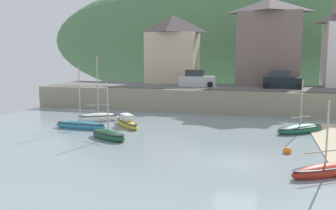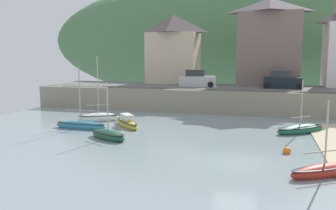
{
  "view_description": "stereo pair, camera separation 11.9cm",
  "coord_description": "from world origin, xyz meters",
  "views": [
    {
      "loc": [
        1.31,
        -19.86,
        6.06
      ],
      "look_at": [
        -6.14,
        7.65,
        1.99
      ],
      "focal_mm": 37.71,
      "sensor_mm": 36.0,
      "label": 1
    },
    {
      "loc": [
        1.43,
        -19.83,
        6.06
      ],
      "look_at": [
        -6.14,
        7.65,
        1.99
      ],
      "focal_mm": 37.71,
      "sensor_mm": 36.0,
      "label": 2
    }
  ],
  "objects": [
    {
      "name": "mooring_buoy",
      "position": [
        2.9,
        2.57,
        0.15
      ],
      "size": [
        0.51,
        0.51,
        0.51
      ],
      "color": "orange",
      "rests_on": "ground"
    },
    {
      "name": "dinghy_open_wooden",
      "position": [
        -9.78,
        7.71,
        0.31
      ],
      "size": [
        3.65,
        3.92,
        1.23
      ],
      "rotation": [
        0.0,
        0.0,
        -0.84
      ],
      "color": "gold",
      "rests_on": "ground"
    },
    {
      "name": "parked_car_near_slipway",
      "position": [
        -6.22,
        20.7,
        3.2
      ],
      "size": [
        4.17,
        1.88,
        1.95
      ],
      "rotation": [
        0.0,
        0.0,
        0.04
      ],
      "color": "#B7BBBD",
      "rests_on": "ground"
    },
    {
      "name": "rowboat_small_beached",
      "position": [
        -13.15,
        5.86,
        0.28
      ],
      "size": [
        4.6,
        1.09,
        5.38
      ],
      "rotation": [
        0.0,
        0.0,
        -0.02
      ],
      "color": "teal",
      "rests_on": "ground"
    },
    {
      "name": "motorboat_with_cabin",
      "position": [
        4.48,
        -1.23,
        0.27
      ],
      "size": [
        3.87,
        3.07,
        4.01
      ],
      "rotation": [
        0.0,
        0.0,
        0.6
      ],
      "color": "#A8281C",
      "rests_on": "ground"
    },
    {
      "name": "parked_car_by_wall",
      "position": [
        3.28,
        20.7,
        3.2
      ],
      "size": [
        4.12,
        1.82,
        1.95
      ],
      "rotation": [
        0.0,
        0.0,
        -0.01
      ],
      "color": "black",
      "rests_on": "ground"
    },
    {
      "name": "sailboat_white_hull",
      "position": [
        -9.41,
        3.14,
        0.28
      ],
      "size": [
        3.62,
        2.65,
        4.32
      ],
      "rotation": [
        0.0,
        0.0,
        -0.48
      ],
      "color": "#1F4F32",
      "rests_on": "ground"
    },
    {
      "name": "waterfront_building_left",
      "position": [
        -10.24,
        25.2,
        6.87
      ],
      "size": [
        6.62,
        5.18,
        8.76
      ],
      "color": "beige",
      "rests_on": "ground"
    },
    {
      "name": "hillside_backdrop",
      "position": [
        -4.13,
        55.2,
        8.97
      ],
      "size": [
        80.0,
        44.0,
        25.62
      ],
      "color": "#4C794C",
      "rests_on": "ground"
    },
    {
      "name": "sailboat_nearest_shore",
      "position": [
        -13.24,
        9.34,
        0.33
      ],
      "size": [
        3.87,
        2.98,
        6.19
      ],
      "rotation": [
        0.0,
        0.0,
        0.54
      ],
      "color": "white",
      "rests_on": "ground"
    },
    {
      "name": "quay_seawall",
      "position": [
        0.0,
        17.5,
        1.36
      ],
      "size": [
        48.0,
        9.4,
        2.4
      ],
      "color": "gray",
      "rests_on": "ground"
    },
    {
      "name": "waterfront_building_centre",
      "position": [
        1.68,
        25.2,
        7.65
      ],
      "size": [
        7.54,
        5.53,
        10.36
      ],
      "color": "#76635B",
      "rests_on": "ground"
    },
    {
      "name": "sailboat_far_left",
      "position": [
        4.25,
        9.07,
        0.28
      ],
      "size": [
        4.28,
        3.87,
        4.37
      ],
      "rotation": [
        0.0,
        0.0,
        0.69
      ],
      "color": "#1A5A3E",
      "rests_on": "ground"
    }
  ]
}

